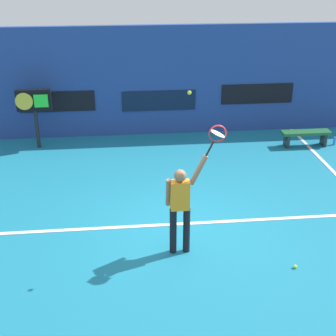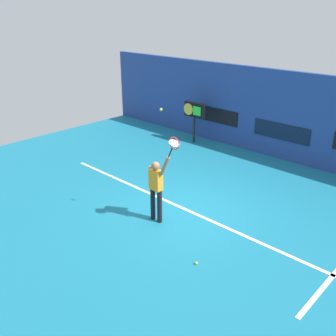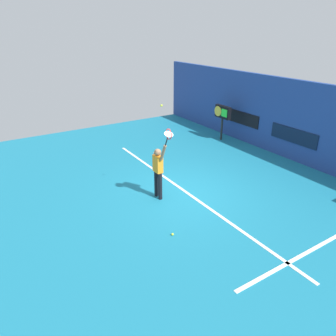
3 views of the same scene
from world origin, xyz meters
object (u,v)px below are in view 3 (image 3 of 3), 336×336
(tennis_racket, at_px, (168,135))
(scoreboard_clock, at_px, (223,113))
(tennis_player, at_px, (158,169))
(spare_ball, at_px, (173,234))
(tennis_ball, at_px, (162,106))

(tennis_racket, height_order, scoreboard_clock, tennis_racket)
(tennis_player, bearing_deg, scoreboard_clock, 121.06)
(tennis_player, relative_size, scoreboard_clock, 1.15)
(tennis_player, height_order, spare_ball, tennis_player)
(tennis_player, height_order, tennis_ball, tennis_ball)
(tennis_player, distance_m, spare_ball, 2.33)
(tennis_player, relative_size, tennis_ball, 28.74)
(tennis_racket, height_order, spare_ball, tennis_racket)
(tennis_player, distance_m, scoreboard_clock, 6.54)
(tennis_player, distance_m, tennis_ball, 2.04)
(tennis_ball, bearing_deg, tennis_racket, -7.84)
(tennis_racket, bearing_deg, scoreboard_clock, 125.41)
(tennis_racket, relative_size, tennis_ball, 9.10)
(scoreboard_clock, bearing_deg, tennis_player, -58.94)
(tennis_player, xyz_separation_m, tennis_ball, (0.14, 0.06, 2.04))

